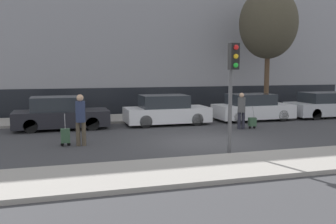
% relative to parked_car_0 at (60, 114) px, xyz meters
% --- Properties ---
extents(ground_plane, '(80.00, 80.00, 0.00)m').
position_rel_parked_car_0_xyz_m(ground_plane, '(5.12, -4.61, -0.68)').
color(ground_plane, '#38383A').
extents(sidewalk_near, '(28.00, 2.50, 0.12)m').
position_rel_parked_car_0_xyz_m(sidewalk_near, '(5.12, -8.36, -0.62)').
color(sidewalk_near, gray).
rests_on(sidewalk_near, ground_plane).
extents(sidewalk_far, '(28.00, 3.00, 0.12)m').
position_rel_parked_car_0_xyz_m(sidewalk_far, '(5.12, 2.39, -0.62)').
color(sidewalk_far, gray).
rests_on(sidewalk_far, ground_plane).
extents(building_facade, '(28.00, 2.66, 10.45)m').
position_rel_parked_car_0_xyz_m(building_facade, '(5.12, 5.89, 4.53)').
color(building_facade, gray).
rests_on(building_facade, ground_plane).
extents(parked_car_0, '(4.17, 1.79, 1.47)m').
position_rel_parked_car_0_xyz_m(parked_car_0, '(0.00, 0.00, 0.00)').
color(parked_car_0, black).
rests_on(parked_car_0, ground_plane).
extents(parked_car_1, '(4.08, 1.80, 1.45)m').
position_rel_parked_car_0_xyz_m(parked_car_1, '(4.97, -0.04, -0.01)').
color(parked_car_1, silver).
rests_on(parked_car_1, ground_plane).
extents(parked_car_2, '(4.09, 1.85, 1.40)m').
position_rel_parked_car_0_xyz_m(parked_car_2, '(9.78, 0.08, -0.03)').
color(parked_car_2, silver).
rests_on(parked_car_2, ground_plane).
extents(parked_car_3, '(4.59, 1.88, 1.40)m').
position_rel_parked_car_0_xyz_m(parked_car_3, '(14.48, 0.06, -0.02)').
color(parked_car_3, '#B7BABF').
rests_on(parked_car_3, ground_plane).
extents(pedestrian_left, '(0.34, 0.34, 1.83)m').
position_rel_parked_car_0_xyz_m(pedestrian_left, '(0.64, -4.04, 0.37)').
color(pedestrian_left, '#4C4233').
rests_on(pedestrian_left, ground_plane).
extents(trolley_left, '(0.34, 0.29, 1.16)m').
position_rel_parked_car_0_xyz_m(trolley_left, '(0.10, -3.92, -0.32)').
color(trolley_left, '#335138').
rests_on(trolley_left, ground_plane).
extents(pedestrian_right, '(0.35, 0.34, 1.65)m').
position_rel_parked_car_0_xyz_m(pedestrian_right, '(7.84, -2.36, 0.25)').
color(pedestrian_right, '#23232D').
rests_on(pedestrian_right, ground_plane).
extents(trolley_right, '(0.34, 0.29, 1.04)m').
position_rel_parked_car_0_xyz_m(trolley_right, '(8.39, -2.39, -0.37)').
color(trolley_right, '#335138').
rests_on(trolley_right, ground_plane).
extents(traffic_light, '(0.28, 0.47, 3.50)m').
position_rel_parked_car_0_xyz_m(traffic_light, '(5.06, -6.98, 1.82)').
color(traffic_light, '#515154').
rests_on(traffic_light, ground_plane).
extents(bare_tree_near_crossing, '(3.30, 3.30, 7.20)m').
position_rel_parked_car_0_xyz_m(bare_tree_near_crossing, '(11.58, 1.70, 4.60)').
color(bare_tree_near_crossing, '#4C3826').
rests_on(bare_tree_near_crossing, sidewalk_far).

